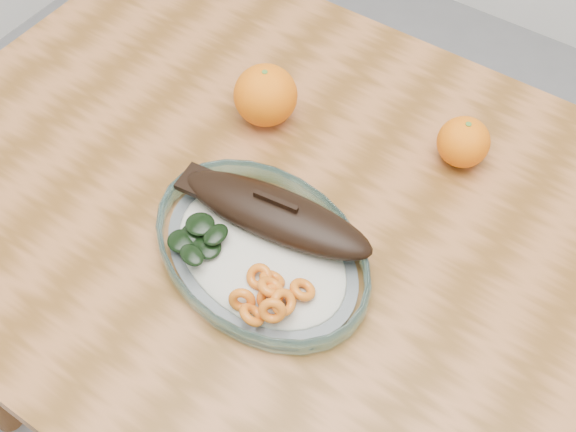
{
  "coord_description": "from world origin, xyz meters",
  "views": [
    {
      "loc": [
        0.28,
        -0.48,
        1.51
      ],
      "look_at": [
        -0.03,
        -0.02,
        0.77
      ],
      "focal_mm": 45.0,
      "sensor_mm": 36.0,
      "label": 1
    }
  ],
  "objects_px": {
    "dining_table": "(315,265)",
    "plated_meal": "(262,247)",
    "orange_right": "(463,142)",
    "orange_left": "(266,95)"
  },
  "relations": [
    {
      "from": "dining_table",
      "to": "orange_right",
      "type": "bearing_deg",
      "value": 63.46
    },
    {
      "from": "dining_table",
      "to": "orange_left",
      "type": "relative_size",
      "value": 13.19
    },
    {
      "from": "orange_right",
      "to": "orange_left",
      "type": "bearing_deg",
      "value": -162.35
    },
    {
      "from": "dining_table",
      "to": "orange_left",
      "type": "xyz_separation_m",
      "value": [
        -0.17,
        0.12,
        0.14
      ]
    },
    {
      "from": "plated_meal",
      "to": "dining_table",
      "type": "bearing_deg",
      "value": 81.15
    },
    {
      "from": "orange_left",
      "to": "plated_meal",
      "type": "bearing_deg",
      "value": -56.08
    },
    {
      "from": "dining_table",
      "to": "orange_right",
      "type": "relative_size",
      "value": 16.69
    },
    {
      "from": "plated_meal",
      "to": "orange_right",
      "type": "bearing_deg",
      "value": 77.67
    },
    {
      "from": "dining_table",
      "to": "plated_meal",
      "type": "distance_m",
      "value": 0.15
    },
    {
      "from": "plated_meal",
      "to": "orange_right",
      "type": "height_order",
      "value": "plated_meal"
    }
  ]
}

